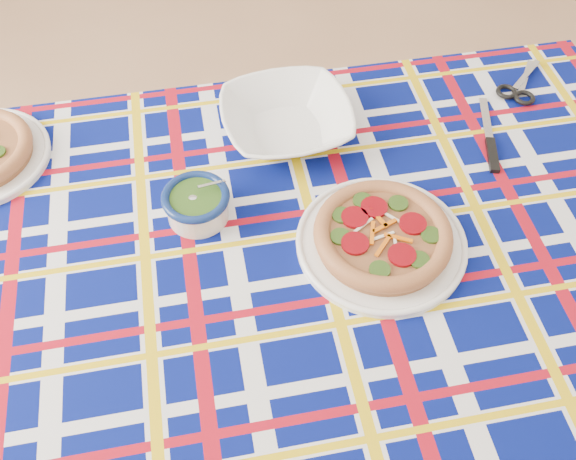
# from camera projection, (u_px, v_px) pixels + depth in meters

# --- Properties ---
(floor) EXTENTS (4.00, 4.00, 0.00)m
(floor) POSITION_uv_depth(u_px,v_px,m) (242.00, 287.00, 1.79)
(floor) COLOR #A07353
(floor) RESTS_ON ground
(dining_table) EXTENTS (1.57, 1.14, 0.67)m
(dining_table) POSITION_uv_depth(u_px,v_px,m) (279.00, 283.00, 1.08)
(dining_table) COLOR brown
(dining_table) RESTS_ON floor
(tablecloth) EXTENTS (1.60, 1.17, 0.09)m
(tablecloth) POSITION_uv_depth(u_px,v_px,m) (279.00, 276.00, 1.06)
(tablecloth) COLOR #050F61
(tablecloth) RESTS_ON dining_table
(main_focaccia_plate) EXTENTS (0.34, 0.34, 0.06)m
(main_focaccia_plate) POSITION_uv_depth(u_px,v_px,m) (383.00, 235.00, 1.02)
(main_focaccia_plate) COLOR brown
(main_focaccia_plate) RESTS_ON tablecloth
(pesto_bowl) EXTENTS (0.11, 0.11, 0.07)m
(pesto_bowl) POSITION_uv_depth(u_px,v_px,m) (197.00, 203.00, 1.05)
(pesto_bowl) COLOR #1F3E10
(pesto_bowl) RESTS_ON tablecloth
(serving_bowl) EXTENTS (0.29, 0.29, 0.06)m
(serving_bowl) POSITION_uv_depth(u_px,v_px,m) (287.00, 120.00, 1.18)
(serving_bowl) COLOR white
(serving_bowl) RESTS_ON tablecloth
(table_knife) EXTENTS (0.03, 0.21, 0.01)m
(table_knife) POSITION_uv_depth(u_px,v_px,m) (487.00, 120.00, 1.22)
(table_knife) COLOR silver
(table_knife) RESTS_ON tablecloth
(kitchen_scissors) EXTENTS (0.16, 0.19, 0.01)m
(kitchen_scissors) POSITION_uv_depth(u_px,v_px,m) (526.00, 76.00, 1.30)
(kitchen_scissors) COLOR silver
(kitchen_scissors) RESTS_ON tablecloth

